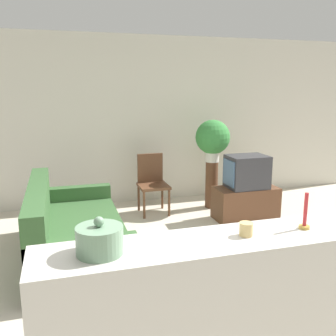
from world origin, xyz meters
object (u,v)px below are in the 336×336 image
couch (72,234)px  potted_plant (213,138)px  decorative_bowl (100,240)px  wooden_chair (152,181)px  television (247,172)px

couch → potted_plant: 2.67m
couch → potted_plant: (2.21, 1.24, 0.84)m
decorative_bowl → wooden_chair: bearing=71.5°
television → couch: bearing=-166.3°
television → decorative_bowl: 3.66m
potted_plant → decorative_bowl: (-2.11, -3.40, -0.04)m
wooden_chair → potted_plant: 1.15m
couch → wooden_chair: wooden_chair is taller
decorative_bowl → television: bearing=49.3°
television → decorative_bowl: (-2.38, -2.76, 0.37)m
couch → potted_plant: potted_plant is taller
television → wooden_chair: size_ratio=0.64×
television → potted_plant: (-0.26, 0.63, 0.41)m
wooden_chair → decorative_bowl: decorative_bowl is taller
wooden_chair → decorative_bowl: bearing=-108.5°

